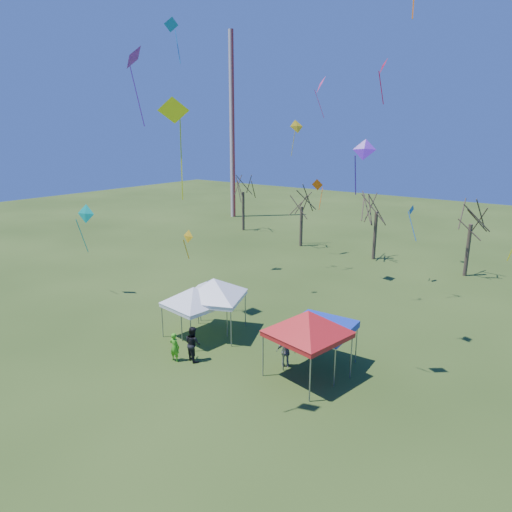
% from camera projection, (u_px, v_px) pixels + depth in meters
% --- Properties ---
extents(ground, '(140.00, 140.00, 0.00)m').
position_uv_depth(ground, '(230.00, 365.00, 24.05)').
color(ground, '#2A4215').
rests_on(ground, ground).
extents(radio_mast, '(0.70, 0.70, 25.00)m').
position_uv_depth(radio_mast, '(232.00, 128.00, 63.22)').
color(radio_mast, silver).
rests_on(radio_mast, ground).
extents(tree_0, '(3.83, 3.83, 8.44)m').
position_uv_depth(tree_0, '(243.00, 178.00, 55.55)').
color(tree_0, '#3D2D21').
rests_on(tree_0, ground).
extents(tree_1, '(3.42, 3.42, 7.54)m').
position_uv_depth(tree_1, '(302.00, 192.00, 47.78)').
color(tree_1, '#3D2D21').
rests_on(tree_1, ground).
extents(tree_2, '(3.71, 3.71, 8.18)m').
position_uv_depth(tree_2, '(378.00, 194.00, 42.57)').
color(tree_2, '#3D2D21').
rests_on(tree_2, ground).
extents(tree_3, '(3.59, 3.59, 7.91)m').
position_uv_depth(tree_3, '(473.00, 205.00, 37.50)').
color(tree_3, '#3D2D21').
rests_on(tree_3, ground).
extents(tent_white_west, '(4.10, 4.10, 3.64)m').
position_uv_depth(tent_white_west, '(194.00, 291.00, 26.66)').
color(tent_white_west, gray).
rests_on(tent_white_west, ground).
extents(tent_white_mid, '(4.24, 4.24, 4.05)m').
position_uv_depth(tent_white_mid, '(214.00, 282.00, 27.09)').
color(tent_white_mid, gray).
rests_on(tent_white_mid, ground).
extents(tent_red, '(4.60, 4.60, 4.12)m').
position_uv_depth(tent_red, '(308.00, 315.00, 22.05)').
color(tent_red, gray).
rests_on(tent_red, ground).
extents(tent_blue, '(3.23, 3.23, 2.38)m').
position_uv_depth(tent_blue, '(321.00, 328.00, 23.39)').
color(tent_blue, gray).
rests_on(tent_blue, ground).
extents(person_grey, '(1.07, 0.80, 1.69)m').
position_uv_depth(person_grey, '(286.00, 352.00, 23.73)').
color(person_grey, slate).
rests_on(person_grey, ground).
extents(person_dark, '(1.10, 0.95, 1.93)m').
position_uv_depth(person_dark, '(193.00, 344.00, 24.37)').
color(person_dark, black).
rests_on(person_dark, ground).
extents(person_green, '(0.63, 0.46, 1.61)m').
position_uv_depth(person_green, '(175.00, 347.00, 24.35)').
color(person_green, '#47B71D').
rests_on(person_green, ground).
extents(kite_18, '(0.78, 0.94, 2.18)m').
position_uv_depth(kite_18, '(383.00, 67.00, 22.26)').
color(kite_18, red).
rests_on(kite_18, ground).
extents(kite_8, '(1.71, 1.86, 4.51)m').
position_uv_depth(kite_8, '(133.00, 57.00, 26.07)').
color(kite_8, purple).
rests_on(kite_8, ground).
extents(kite_2, '(1.27, 1.52, 3.36)m').
position_uv_depth(kite_2, '(297.00, 126.00, 42.29)').
color(kite_2, gold).
rests_on(kite_2, ground).
extents(kite_7, '(1.17, 1.31, 3.33)m').
position_uv_depth(kite_7, '(171.00, 25.00, 34.61)').
color(kite_7, '#137DCA').
rests_on(kite_7, ground).
extents(kite_11, '(1.39, 1.55, 3.00)m').
position_uv_depth(kite_11, '(320.00, 84.00, 33.40)').
color(kite_11, '#E43276').
rests_on(kite_11, ground).
extents(kite_5, '(1.38, 1.36, 3.70)m').
position_uv_depth(kite_5, '(174.00, 111.00, 16.34)').
color(kite_5, '#FAFF1A').
rests_on(kite_5, ground).
extents(kite_13, '(1.04, 0.74, 2.62)m').
position_uv_depth(kite_13, '(318.00, 185.00, 38.76)').
color(kite_13, '#E8570C').
rests_on(kite_13, ground).
extents(kite_1, '(0.80, 0.42, 1.83)m').
position_uv_depth(kite_1, '(188.00, 237.00, 26.67)').
color(kite_1, gold).
rests_on(kite_1, ground).
extents(kite_14, '(1.44, 1.02, 3.73)m').
position_uv_depth(kite_14, '(85.00, 214.00, 32.95)').
color(kite_14, '#0BB19B').
rests_on(kite_14, ground).
extents(kite_22, '(0.92, 0.94, 2.97)m').
position_uv_depth(kite_22, '(411.00, 211.00, 35.86)').
color(kite_22, blue).
rests_on(kite_22, ground).
extents(kite_27, '(1.13, 0.80, 2.52)m').
position_uv_depth(kite_27, '(364.00, 150.00, 19.94)').
color(kite_27, '#5518AD').
rests_on(kite_27, ground).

